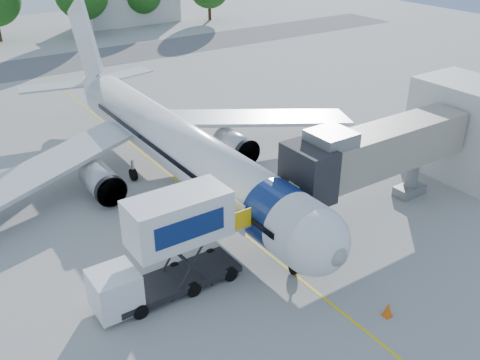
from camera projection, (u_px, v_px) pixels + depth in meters
ground at (205, 203)px, 36.59m from camera, size 160.00×160.00×0.00m
guidance_line at (205, 203)px, 36.58m from camera, size 0.15×70.00×0.01m
taxiway_strip at (35, 67)px, 67.50m from camera, size 120.00×10.00×0.01m
aircraft at (175, 144)px, 38.27m from camera, size 34.17×37.73×11.35m
jet_bridge at (370, 153)px, 33.44m from camera, size 13.90×3.20×6.60m
terminal_stub at (470, 131)px, 39.07m from camera, size 5.00×8.00×7.00m
catering_hiloader at (168, 247)px, 27.04m from camera, size 8.50×2.44×5.50m
ground_tug at (351, 338)px, 24.09m from camera, size 3.89×2.21×1.50m
safety_cone_a at (388, 310)px, 26.39m from camera, size 0.49×0.49×0.78m
outbuilding_right at (130, 7)px, 91.99m from camera, size 16.40×7.40×5.30m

